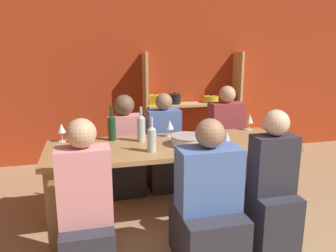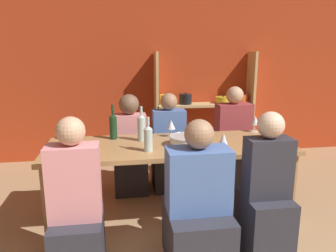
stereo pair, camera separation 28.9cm
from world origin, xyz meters
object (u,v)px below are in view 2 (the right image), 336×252
at_px(mixing_bowl, 186,140).
at_px(wine_bottle_amber, 141,127).
at_px(shelf_unit, 205,123).
at_px(wine_glass_red_b, 223,139).
at_px(wine_glass_white_a, 255,121).
at_px(person_near_b, 265,203).
at_px(person_near_a, 76,216).
at_px(wine_glass_empty_a, 275,131).
at_px(wine_bottle_green, 113,126).
at_px(cell_phone, 65,144).
at_px(person_far_a, 232,148).
at_px(wine_glass_white_c, 79,129).
at_px(person_far_b, 130,155).
at_px(wine_bottle_dark, 148,138).
at_px(person_near_c, 197,215).
at_px(wine_glass_white_b, 65,127).
at_px(person_far_c, 169,154).
at_px(wine_glass_red_a, 171,125).
at_px(dining_table, 170,153).

xyz_separation_m(mixing_bowl, wine_bottle_amber, (-0.39, 0.22, 0.09)).
relative_size(shelf_unit, wine_glass_red_b, 8.67).
xyz_separation_m(wine_glass_white_a, person_near_b, (-0.33, -1.03, -0.42)).
bearing_deg(person_near_a, wine_glass_empty_a, 16.79).
bearing_deg(wine_bottle_green, wine_bottle_amber, -21.54).
xyz_separation_m(cell_phone, person_far_a, (1.86, 0.60, -0.31)).
xyz_separation_m(shelf_unit, wine_glass_white_c, (-1.66, -1.46, 0.33)).
relative_size(wine_glass_white_c, person_far_b, 0.14).
relative_size(person_near_a, person_far_a, 0.98).
height_order(shelf_unit, person_near_b, shelf_unit).
bearing_deg(wine_bottle_dark, cell_phone, 156.32).
distance_m(wine_bottle_amber, person_near_c, 1.08).
relative_size(wine_bottle_green, wine_bottle_amber, 1.02).
height_order(wine_glass_white_b, person_far_c, person_far_c).
height_order(wine_glass_white_b, person_near_a, person_near_a).
relative_size(wine_glass_white_c, person_near_c, 0.14).
xyz_separation_m(wine_glass_white_b, person_near_b, (1.63, -1.04, -0.43)).
distance_m(person_near_a, person_far_a, 2.20).
relative_size(wine_glass_empty_a, wine_glass_red_a, 1.03).
height_order(wine_bottle_dark, wine_glass_white_c, wine_bottle_dark).
relative_size(mixing_bowl, person_far_c, 0.28).
height_order(shelf_unit, wine_glass_white_c, shelf_unit).
height_order(wine_bottle_green, person_far_a, person_far_a).
height_order(mixing_bowl, person_near_c, person_near_c).
distance_m(wine_glass_white_c, person_near_a, 1.04).
bearing_deg(mixing_bowl, person_far_b, 123.39).
distance_m(wine_bottle_green, wine_glass_red_a, 0.58).
bearing_deg(wine_glass_white_c, dining_table, -17.27).
bearing_deg(person_far_a, person_near_b, 80.22).
distance_m(dining_table, wine_glass_white_b, 1.06).
bearing_deg(wine_glass_red_b, wine_glass_red_a, 119.86).
bearing_deg(wine_bottle_amber, person_far_b, 100.56).
relative_size(mixing_bowl, person_far_b, 0.28).
xyz_separation_m(mixing_bowl, person_far_c, (-0.04, 0.76, -0.37)).
height_order(wine_glass_white_a, person_far_b, person_far_b).
height_order(mixing_bowl, wine_glass_white_a, wine_glass_white_a).
relative_size(wine_glass_red_b, person_near_b, 0.16).
height_order(mixing_bowl, wine_glass_red_b, wine_glass_red_b).
distance_m(dining_table, wine_glass_white_c, 0.91).
distance_m(dining_table, wine_glass_red_b, 0.58).
xyz_separation_m(wine_bottle_green, wine_bottle_amber, (0.27, -0.11, 0.00)).
bearing_deg(person_near_a, wine_bottle_green, 74.14).
relative_size(wine_glass_white_a, wine_glass_white_c, 1.11).
xyz_separation_m(wine_glass_empty_a, person_near_a, (-1.76, -0.53, -0.43)).
xyz_separation_m(wine_glass_white_c, person_near_b, (1.49, -0.98, -0.41)).
bearing_deg(cell_phone, wine_glass_empty_a, -8.65).
distance_m(wine_glass_red_a, wine_glass_white_c, 0.91).
xyz_separation_m(wine_glass_empty_a, wine_glass_red_a, (-0.91, 0.41, -0.00)).
xyz_separation_m(mixing_bowl, wine_glass_white_b, (-1.13, 0.39, 0.08)).
relative_size(mixing_bowl, wine_glass_white_c, 1.97).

